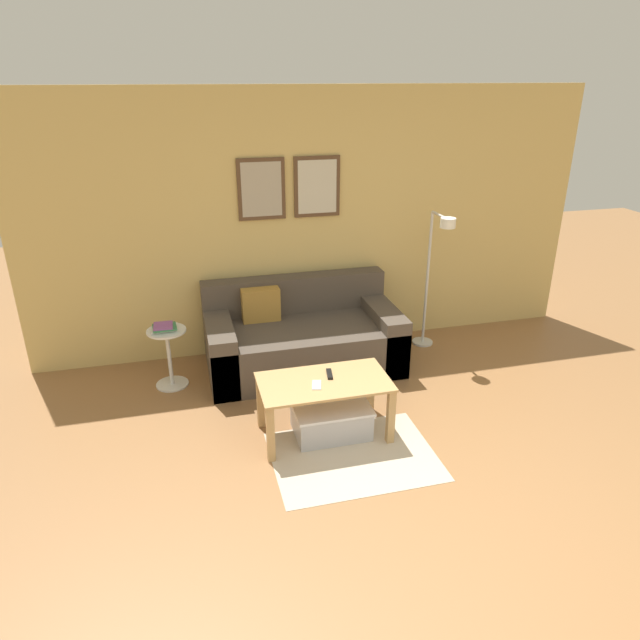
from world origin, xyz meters
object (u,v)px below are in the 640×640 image
object	(u,v)px
side_table	(169,352)
cell_phone	(317,385)
couch	(302,338)
floor_lamp	(435,268)
storage_bin	(331,419)
coffee_table	(324,391)
book_stack	(164,328)
remote_control	(329,374)

from	to	relation	value
side_table	cell_phone	size ratio (longest dim) A/B	3.96
couch	floor_lamp	bearing A→B (deg)	0.44
storage_bin	floor_lamp	distance (m)	1.97
side_table	cell_phone	distance (m)	1.58
coffee_table	side_table	world-z (taller)	side_table
coffee_table	storage_bin	bearing A→B (deg)	-3.29
coffee_table	storage_bin	xyz separation A→B (m)	(0.06, -0.00, -0.26)
couch	cell_phone	bearing A→B (deg)	-97.44
side_table	book_stack	xyz separation A→B (m)	(-0.02, 0.00, 0.25)
couch	remote_control	xyz separation A→B (m)	(-0.02, -1.10, 0.20)
remote_control	cell_phone	size ratio (longest dim) A/B	1.07
coffee_table	book_stack	distance (m)	1.62
storage_bin	book_stack	xyz separation A→B (m)	(-1.23, 1.10, 0.45)
cell_phone	couch	bearing A→B (deg)	97.49
coffee_table	remote_control	distance (m)	0.14
storage_bin	floor_lamp	xyz separation A→B (m)	(1.38, 1.19, 0.75)
book_stack	remote_control	world-z (taller)	book_stack
side_table	coffee_table	bearing A→B (deg)	-43.54
remote_control	cell_phone	world-z (taller)	remote_control
remote_control	couch	bearing A→B (deg)	98.42
storage_bin	floor_lamp	bearing A→B (deg)	40.67
coffee_table	floor_lamp	size ratio (longest dim) A/B	0.71
book_stack	floor_lamp	bearing A→B (deg)	1.96
book_stack	cell_phone	size ratio (longest dim) A/B	1.69
coffee_table	cell_phone	bearing A→B (deg)	-144.08
storage_bin	couch	bearing A→B (deg)	88.44
couch	remote_control	bearing A→B (deg)	-91.30
side_table	remote_control	xyz separation A→B (m)	(1.22, -1.02, 0.15)
coffee_table	book_stack	size ratio (longest dim) A/B	4.25
storage_bin	coffee_table	bearing A→B (deg)	176.71
floor_lamp	cell_phone	distance (m)	2.00
cell_phone	side_table	bearing A→B (deg)	148.22
remote_control	storage_bin	bearing A→B (deg)	-85.33
storage_bin	book_stack	bearing A→B (deg)	138.15
storage_bin	book_stack	world-z (taller)	book_stack
coffee_table	cell_phone	xyz separation A→B (m)	(-0.07, -0.05, 0.10)
book_stack	cell_phone	distance (m)	1.59
coffee_table	side_table	distance (m)	1.59
coffee_table	side_table	size ratio (longest dim) A/B	1.81
book_stack	remote_control	xyz separation A→B (m)	(1.24, -1.02, -0.09)
side_table	cell_phone	world-z (taller)	side_table
couch	coffee_table	size ratio (longest dim) A/B	1.80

